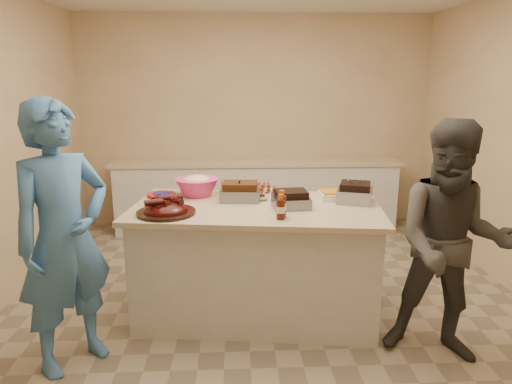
{
  "coord_description": "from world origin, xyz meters",
  "views": [
    {
      "loc": [
        -0.27,
        -3.49,
        1.89
      ],
      "look_at": [
        -0.11,
        0.02,
        1.02
      ],
      "focal_mm": 32.0,
      "sensor_mm": 36.0,
      "label": 1
    }
  ],
  "objects_px": {
    "island": "(256,312)",
    "mustard_bottle": "(239,199)",
    "rib_platter": "(166,214)",
    "roasting_pan": "(354,202)",
    "bbq_bottle_b": "(281,217)",
    "plastic_cup": "(189,192)",
    "guest_blue": "(77,361)",
    "guest_gray": "(440,354)",
    "coleslaw_bowl": "(197,195)",
    "bbq_bottle_a": "(281,219)"
  },
  "relations": [
    {
      "from": "island",
      "to": "mustard_bottle",
      "type": "distance_m",
      "value": 0.96
    },
    {
      "from": "mustard_bottle",
      "to": "rib_platter",
      "type": "bearing_deg",
      "value": -142.34
    },
    {
      "from": "roasting_pan",
      "to": "rib_platter",
      "type": "bearing_deg",
      "value": -151.62
    },
    {
      "from": "bbq_bottle_b",
      "to": "mustard_bottle",
      "type": "xyz_separation_m",
      "value": [
        -0.3,
        0.54,
        0.0
      ]
    },
    {
      "from": "plastic_cup",
      "to": "guest_blue",
      "type": "relative_size",
      "value": 0.06
    },
    {
      "from": "bbq_bottle_b",
      "to": "plastic_cup",
      "type": "height_order",
      "value": "bbq_bottle_b"
    },
    {
      "from": "island",
      "to": "bbq_bottle_b",
      "type": "xyz_separation_m",
      "value": [
        0.17,
        -0.31,
        0.92
      ]
    },
    {
      "from": "rib_platter",
      "to": "guest_gray",
      "type": "bearing_deg",
      "value": -13.86
    },
    {
      "from": "island",
      "to": "bbq_bottle_b",
      "type": "distance_m",
      "value": 0.99
    },
    {
      "from": "mustard_bottle",
      "to": "guest_gray",
      "type": "relative_size",
      "value": 0.07
    },
    {
      "from": "coleslaw_bowl",
      "to": "bbq_bottle_a",
      "type": "height_order",
      "value": "coleslaw_bowl"
    },
    {
      "from": "coleslaw_bowl",
      "to": "mustard_bottle",
      "type": "bearing_deg",
      "value": -18.92
    },
    {
      "from": "roasting_pan",
      "to": "coleslaw_bowl",
      "type": "relative_size",
      "value": 0.74
    },
    {
      "from": "bbq_bottle_b",
      "to": "mustard_bottle",
      "type": "distance_m",
      "value": 0.62
    },
    {
      "from": "bbq_bottle_a",
      "to": "bbq_bottle_b",
      "type": "relative_size",
      "value": 0.91
    },
    {
      "from": "coleslaw_bowl",
      "to": "guest_blue",
      "type": "height_order",
      "value": "coleslaw_bowl"
    },
    {
      "from": "mustard_bottle",
      "to": "bbq_bottle_b",
      "type": "bearing_deg",
      "value": -61.13
    },
    {
      "from": "guest_gray",
      "to": "plastic_cup",
      "type": "bearing_deg",
      "value": 167.2
    },
    {
      "from": "coleslaw_bowl",
      "to": "mustard_bottle",
      "type": "height_order",
      "value": "coleslaw_bowl"
    },
    {
      "from": "coleslaw_bowl",
      "to": "plastic_cup",
      "type": "relative_size",
      "value": 3.62
    },
    {
      "from": "island",
      "to": "mustard_bottle",
      "type": "xyz_separation_m",
      "value": [
        -0.13,
        0.23,
        0.92
      ]
    },
    {
      "from": "bbq_bottle_a",
      "to": "guest_gray",
      "type": "height_order",
      "value": "bbq_bottle_a"
    },
    {
      "from": "coleslaw_bowl",
      "to": "mustard_bottle",
      "type": "xyz_separation_m",
      "value": [
        0.36,
        -0.12,
        0.0
      ]
    },
    {
      "from": "bbq_bottle_a",
      "to": "bbq_bottle_b",
      "type": "distance_m",
      "value": 0.05
    },
    {
      "from": "coleslaw_bowl",
      "to": "bbq_bottle_a",
      "type": "distance_m",
      "value": 0.97
    },
    {
      "from": "bbq_bottle_a",
      "to": "mustard_bottle",
      "type": "bearing_deg",
      "value": 115.95
    },
    {
      "from": "roasting_pan",
      "to": "bbq_bottle_b",
      "type": "distance_m",
      "value": 0.75
    },
    {
      "from": "roasting_pan",
      "to": "mustard_bottle",
      "type": "distance_m",
      "value": 0.95
    },
    {
      "from": "island",
      "to": "bbq_bottle_a",
      "type": "bearing_deg",
      "value": -59.45
    },
    {
      "from": "guest_blue",
      "to": "guest_gray",
      "type": "bearing_deg",
      "value": -49.41
    },
    {
      "from": "mustard_bottle",
      "to": "guest_blue",
      "type": "xyz_separation_m",
      "value": [
        -1.14,
        -0.86,
        -0.92
      ]
    },
    {
      "from": "plastic_cup",
      "to": "guest_gray",
      "type": "distance_m",
      "value": 2.37
    },
    {
      "from": "guest_blue",
      "to": "mustard_bottle",
      "type": "bearing_deg",
      "value": -11.39
    },
    {
      "from": "island",
      "to": "bbq_bottle_a",
      "type": "xyz_separation_m",
      "value": [
        0.16,
        -0.36,
        0.92
      ]
    },
    {
      "from": "rib_platter",
      "to": "guest_gray",
      "type": "height_order",
      "value": "rib_platter"
    },
    {
      "from": "roasting_pan",
      "to": "guest_gray",
      "type": "distance_m",
      "value": 1.28
    },
    {
      "from": "island",
      "to": "coleslaw_bowl",
      "type": "bearing_deg",
      "value": 151.09
    },
    {
      "from": "mustard_bottle",
      "to": "roasting_pan",
      "type": "bearing_deg",
      "value": -9.28
    },
    {
      "from": "mustard_bottle",
      "to": "plastic_cup",
      "type": "height_order",
      "value": "mustard_bottle"
    },
    {
      "from": "guest_blue",
      "to": "guest_gray",
      "type": "distance_m",
      "value": 2.54
    },
    {
      "from": "rib_platter",
      "to": "bbq_bottle_a",
      "type": "xyz_separation_m",
      "value": [
        0.84,
        -0.17,
        0.0
      ]
    },
    {
      "from": "guest_gray",
      "to": "mustard_bottle",
      "type": "bearing_deg",
      "value": 166.32
    },
    {
      "from": "island",
      "to": "rib_platter",
      "type": "bearing_deg",
      "value": -157.43
    },
    {
      "from": "plastic_cup",
      "to": "guest_blue",
      "type": "distance_m",
      "value": 1.6
    },
    {
      "from": "island",
      "to": "guest_blue",
      "type": "xyz_separation_m",
      "value": [
        -1.27,
        -0.63,
        0.0
      ]
    },
    {
      "from": "rib_platter",
      "to": "plastic_cup",
      "type": "relative_size",
      "value": 4.3
    },
    {
      "from": "coleslaw_bowl",
      "to": "guest_gray",
      "type": "xyz_separation_m",
      "value": [
        1.76,
        -1.03,
        -0.92
      ]
    },
    {
      "from": "rib_platter",
      "to": "plastic_cup",
      "type": "height_order",
      "value": "rib_platter"
    },
    {
      "from": "mustard_bottle",
      "to": "guest_gray",
      "type": "distance_m",
      "value": 1.91
    },
    {
      "from": "island",
      "to": "guest_gray",
      "type": "bearing_deg",
      "value": -20.74
    }
  ]
}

